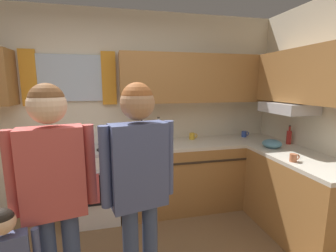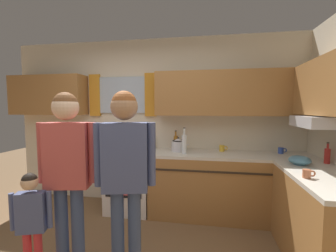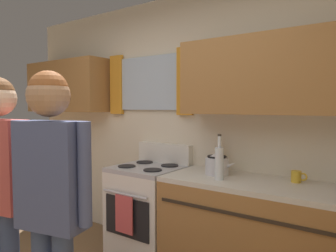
% 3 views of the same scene
% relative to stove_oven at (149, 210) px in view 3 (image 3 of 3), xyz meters
% --- Properties ---
extents(back_wall_unit, '(4.60, 0.42, 2.60)m').
position_rel_stove_oven_xyz_m(back_wall_unit, '(0.29, 0.28, 0.99)').
color(back_wall_unit, beige).
rests_on(back_wall_unit, ground).
extents(stove_oven, '(0.64, 0.67, 1.10)m').
position_rel_stove_oven_xyz_m(stove_oven, '(0.00, 0.00, 0.00)').
color(stove_oven, silver).
rests_on(stove_oven, ground).
extents(bottle_oil_amber, '(0.06, 0.06, 0.29)m').
position_rel_stove_oven_xyz_m(bottle_oil_amber, '(0.65, 0.23, 0.54)').
color(bottle_oil_amber, '#B27223').
rests_on(bottle_oil_amber, kitchen_counter_run).
extents(bottle_tall_clear, '(0.07, 0.07, 0.37)m').
position_rel_stove_oven_xyz_m(bottle_tall_clear, '(0.82, -0.12, 0.57)').
color(bottle_tall_clear, silver).
rests_on(bottle_tall_clear, kitchen_counter_run).
extents(mug_mustard_yellow, '(0.12, 0.08, 0.09)m').
position_rel_stove_oven_xyz_m(mug_mustard_yellow, '(1.35, 0.15, 0.48)').
color(mug_mustard_yellow, gold).
rests_on(mug_mustard_yellow, kitchen_counter_run).
extents(stovetop_kettle, '(0.27, 0.20, 0.21)m').
position_rel_stove_oven_xyz_m(stovetop_kettle, '(0.71, 0.05, 0.53)').
color(stovetop_kettle, silver).
rests_on(stovetop_kettle, kitchen_counter_run).
extents(adult_holding_child, '(0.51, 0.23, 1.67)m').
position_rel_stove_oven_xyz_m(adult_holding_child, '(-0.10, -1.38, 0.58)').
color(adult_holding_child, '#38476B').
rests_on(adult_holding_child, ground).
extents(adult_in_plaid, '(0.51, 0.24, 1.67)m').
position_rel_stove_oven_xyz_m(adult_in_plaid, '(0.44, -1.39, 0.59)').
color(adult_in_plaid, '#38476B').
rests_on(adult_in_plaid, ground).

